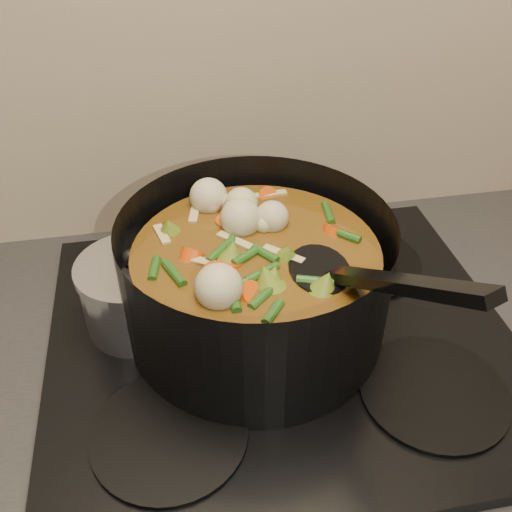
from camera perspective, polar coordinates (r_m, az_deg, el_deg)
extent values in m
cube|color=black|center=(0.81, 2.52, -10.10)|extent=(2.64, 0.64, 0.05)
cube|color=black|center=(0.79, 2.59, -8.39)|extent=(0.62, 0.54, 0.02)
cylinder|color=black|center=(0.68, -8.64, -17.10)|extent=(0.18, 0.18, 0.01)
cylinder|color=black|center=(0.74, 17.35, -12.80)|extent=(0.18, 0.18, 0.01)
cylinder|color=black|center=(0.86, -9.77, -2.96)|extent=(0.18, 0.18, 0.01)
cylinder|color=black|center=(0.91, 10.66, -0.53)|extent=(0.18, 0.18, 0.01)
cylinder|color=black|center=(0.74, 0.00, -2.19)|extent=(0.39, 0.39, 0.17)
cylinder|color=black|center=(0.79, 0.00, -6.63)|extent=(0.34, 0.34, 0.01)
cylinder|color=brown|center=(0.74, 0.00, -3.03)|extent=(0.31, 0.31, 0.12)
cylinder|color=red|center=(0.72, 3.60, 0.76)|extent=(0.03, 0.04, 0.03)
cylinder|color=red|center=(0.77, 1.90, 3.85)|extent=(0.05, 0.05, 0.03)
cylinder|color=red|center=(0.78, -5.90, 4.18)|extent=(0.05, 0.05, 0.03)
cylinder|color=red|center=(0.70, -5.07, -0.43)|extent=(0.04, 0.04, 0.03)
cylinder|color=red|center=(0.64, -2.27, -4.95)|extent=(0.04, 0.04, 0.03)
cylinder|color=red|center=(0.69, 2.78, -1.25)|extent=(0.05, 0.05, 0.03)
cylinder|color=red|center=(0.73, 6.10, 1.53)|extent=(0.04, 0.04, 0.03)
cylinder|color=red|center=(0.80, 1.61, 5.36)|extent=(0.04, 0.04, 0.03)
cylinder|color=red|center=(0.74, -3.78, 2.26)|extent=(0.05, 0.05, 0.03)
sphere|color=beige|center=(0.71, 5.69, 1.97)|extent=(0.05, 0.05, 0.05)
sphere|color=beige|center=(0.76, -1.30, 4.48)|extent=(0.05, 0.05, 0.05)
sphere|color=beige|center=(0.69, -5.75, 0.29)|extent=(0.05, 0.05, 0.05)
sphere|color=beige|center=(0.65, 2.20, -2.21)|extent=(0.05, 0.05, 0.05)
sphere|color=beige|center=(0.73, 5.22, 2.68)|extent=(0.05, 0.05, 0.05)
cone|color=olive|center=(0.65, -5.75, -2.94)|extent=(0.05, 0.05, 0.04)
cone|color=olive|center=(0.64, 4.55, -3.56)|extent=(0.05, 0.05, 0.04)
cone|color=olive|center=(0.73, 7.52, 2.05)|extent=(0.05, 0.05, 0.04)
cone|color=olive|center=(0.78, 0.45, 5.25)|extent=(0.05, 0.05, 0.04)
cone|color=olive|center=(0.74, -7.14, 2.59)|extent=(0.05, 0.05, 0.04)
cone|color=olive|center=(0.65, -5.41, -3.14)|extent=(0.05, 0.05, 0.04)
cone|color=olive|center=(0.64, 4.94, -3.38)|extent=(0.05, 0.05, 0.04)
cylinder|color=#245418|center=(0.74, 2.37, 2.77)|extent=(0.01, 0.05, 0.01)
cylinder|color=#245418|center=(0.80, -1.18, 5.81)|extent=(0.04, 0.04, 0.01)
cylinder|color=#245418|center=(0.76, -5.72, 3.49)|extent=(0.05, 0.02, 0.01)
cylinder|color=#245418|center=(0.70, -6.02, 0.44)|extent=(0.03, 0.05, 0.01)
cylinder|color=#245418|center=(0.68, -2.91, -1.23)|extent=(0.03, 0.05, 0.01)
cylinder|color=#245418|center=(0.62, 0.54, -5.82)|extent=(0.05, 0.02, 0.01)
cylinder|color=#245418|center=(0.66, 6.09, -2.68)|extent=(0.04, 0.04, 0.01)
cylinder|color=#245418|center=(0.71, 6.00, 0.80)|extent=(0.01, 0.05, 0.01)
cylinder|color=#245418|center=(0.74, 2.94, 2.49)|extent=(0.04, 0.04, 0.01)
cylinder|color=#245418|center=(0.80, 0.35, 5.85)|extent=(0.05, 0.02, 0.01)
cylinder|color=#245418|center=(0.77, -4.75, 4.03)|extent=(0.03, 0.05, 0.01)
cylinder|color=#245418|center=(0.71, -5.94, 1.10)|extent=(0.03, 0.05, 0.01)
cylinder|color=#245418|center=(0.68, -3.44, -0.87)|extent=(0.05, 0.02, 0.01)
cylinder|color=#245418|center=(0.62, -1.45, -5.76)|extent=(0.04, 0.04, 0.01)
cylinder|color=#245418|center=(0.65, 5.02, -3.35)|extent=(0.01, 0.05, 0.01)
cylinder|color=#245418|center=(0.70, 6.00, 0.14)|extent=(0.04, 0.04, 0.01)
cube|color=tan|center=(0.72, -6.75, 1.24)|extent=(0.05, 0.01, 0.00)
cube|color=tan|center=(0.64, -2.07, -3.65)|extent=(0.02, 0.05, 0.00)
cube|color=tan|center=(0.68, 6.51, -1.04)|extent=(0.05, 0.04, 0.00)
cube|color=tan|center=(0.77, 3.52, 3.96)|extent=(0.04, 0.04, 0.00)
cube|color=tan|center=(0.75, -4.80, 3.36)|extent=(0.03, 0.05, 0.00)
cube|color=tan|center=(0.67, -5.69, -2.02)|extent=(0.05, 0.02, 0.00)
ellipsoid|color=black|center=(0.68, 6.33, -1.43)|extent=(0.08, 0.10, 0.01)
cube|color=black|center=(0.58, 14.35, -2.75)|extent=(0.10, 0.20, 0.13)
cylinder|color=silver|center=(0.79, -11.85, -3.97)|extent=(0.14, 0.14, 0.09)
cylinder|color=silver|center=(0.75, -12.33, -1.12)|extent=(0.15, 0.15, 0.01)
sphere|color=black|center=(0.74, -12.49, -0.15)|extent=(0.02, 0.02, 0.02)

